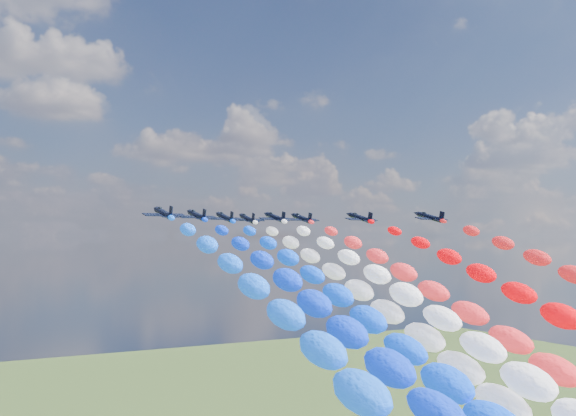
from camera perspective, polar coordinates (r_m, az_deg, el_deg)
jet_0 at (r=140.38m, az=-10.19°, el=-0.41°), size 8.93×11.99×4.94m
trail_0 at (r=83.17m, az=4.46°, el=-15.08°), size 6.45×127.24×50.27m
jet_1 at (r=154.57m, az=-7.50°, el=-0.60°), size 8.95×12.00×4.94m
trail_1 at (r=98.31m, az=6.54°, el=-13.08°), size 6.45×127.24×50.27m
jet_2 at (r=169.17m, az=-5.21°, el=-0.76°), size 8.62×11.77×4.94m
trail_2 at (r=113.79m, az=8.11°, el=-11.59°), size 6.45×127.24×50.27m
jet_3 at (r=170.19m, az=-1.06°, el=-0.78°), size 8.98×12.03×4.94m
trail_3 at (r=117.73m, az=14.01°, el=-11.23°), size 6.45×127.24×50.27m
jet_4 at (r=180.63m, az=-3.37°, el=-0.86°), size 9.05×12.08×4.94m
trail_4 at (r=126.08m, az=9.51°, el=-10.67°), size 6.45×127.24×50.27m
jet_5 at (r=177.85m, az=1.15°, el=-0.84°), size 8.75×11.87×4.94m
trail_5 at (r=126.76m, az=16.15°, el=-10.57°), size 6.45×127.24×50.27m
jet_6 at (r=174.60m, az=5.95°, el=-0.80°), size 9.27×12.23×4.94m
jet_7 at (r=171.39m, az=11.59°, el=-0.74°), size 9.22×12.19×4.94m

